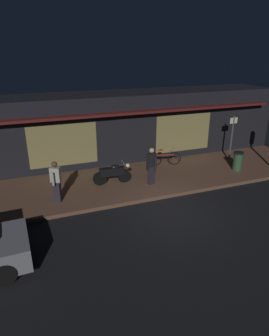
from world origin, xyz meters
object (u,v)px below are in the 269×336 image
bicycle_parked (165,158)px  person_photographer (56,181)px  sign_post (232,135)px  person_bystander (151,165)px  trash_bin (238,161)px  motorcycle (113,173)px

bicycle_parked → person_photographer: size_ratio=0.97×
bicycle_parked → sign_post: 3.76m
person_bystander → bicycle_parked: bearing=49.8°
person_photographer → person_bystander: 4.07m
bicycle_parked → person_photographer: person_photographer is taller
bicycle_parked → trash_bin: (3.03, -1.86, 0.11)m
bicycle_parked → trash_bin: trash_bin is taller
motorcycle → sign_post: 6.84m
bicycle_parked → person_photographer: (-5.66, -2.11, 0.52)m
bicycle_parked → trash_bin: size_ratio=1.75×
bicycle_parked → person_bystander: 2.52m
person_bystander → sign_post: sign_post is taller
person_bystander → sign_post: bearing=14.8°
person_bystander → trash_bin: person_bystander is taller
motorcycle → person_bystander: person_bystander is taller
person_photographer → bicycle_parked: bearing=20.4°
motorcycle → person_bystander: 1.73m
sign_post → trash_bin: bearing=-112.4°
bicycle_parked → sign_post: sign_post is taller
person_bystander → motorcycle: bearing=157.9°
trash_bin → motorcycle: bearing=174.3°
motorcycle → bicycle_parked: size_ratio=1.05×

